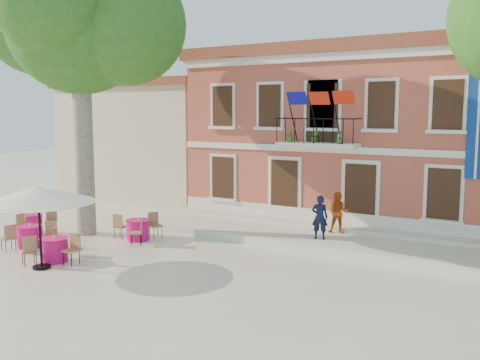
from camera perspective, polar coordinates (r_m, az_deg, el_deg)
The scene contains 12 objects.
ground at distance 17.51m, azimuth -5.32°, elevation -8.50°, with size 90.00×90.00×0.00m, color beige.
main_building at distance 24.88m, azimuth 12.26°, elevation 4.89°, with size 13.50×9.59×7.50m.
neighbor_west at distance 31.40m, azimuth -7.45°, elevation 4.43°, with size 9.40×9.40×6.40m.
terrace at distance 20.19m, azimuth 6.80°, elevation -5.95°, with size 14.00×3.40×0.30m, color silver.
plane_tree_west at distance 21.66m, azimuth -16.79°, elevation 15.91°, with size 5.61×5.61×11.02m.
patio_umbrella at distance 17.17m, azimuth -20.72°, elevation -1.51°, with size 3.40×3.40×2.53m.
pedestrian_navy at distance 19.02m, azimuth 8.51°, elevation -3.94°, with size 0.57×0.37×1.56m, color black.
pedestrian_orange at distance 19.98m, azimuth 10.44°, elevation -3.46°, with size 0.75×0.58×1.54m, color #C85117.
cafe_table_0 at distance 22.54m, azimuth -21.40°, elevation -4.28°, with size 1.84×1.76×0.95m.
cafe_table_1 at distance 18.15m, azimuth -19.24°, elevation -6.92°, with size 1.67×1.87×0.95m.
cafe_table_2 at distance 20.32m, azimuth -21.53°, elevation -5.52°, with size 1.83×1.78×0.95m.
cafe_table_3 at distance 20.31m, azimuth -10.86°, elevation -5.14°, with size 1.73×1.86×0.95m.
Camera 1 is at (10.04, -13.53, 4.76)m, focal length 40.00 mm.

